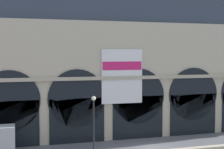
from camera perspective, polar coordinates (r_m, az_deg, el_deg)
ground_plane at (r=39.47m, az=7.08°, el=-12.64°), size 200.00×200.00×0.00m
station_building at (r=44.66m, az=3.62°, el=1.45°), size 49.59×4.73×19.45m
street_lamp_quayside at (r=32.48m, az=-3.20°, el=-8.12°), size 0.44×0.44×6.90m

